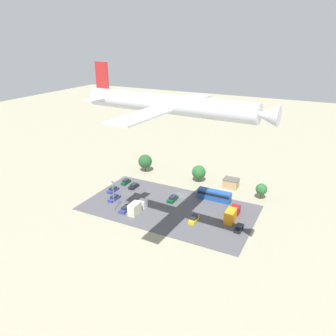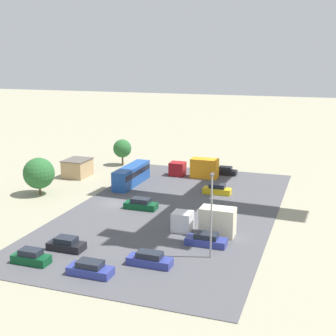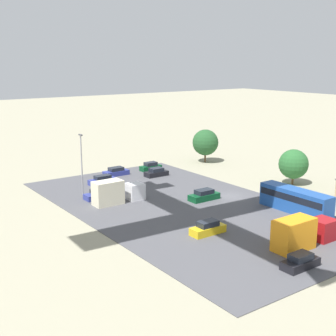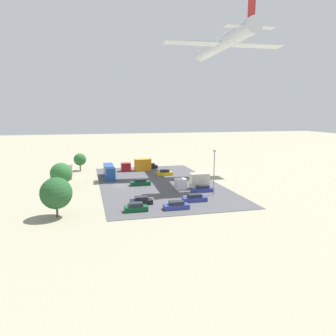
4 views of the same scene
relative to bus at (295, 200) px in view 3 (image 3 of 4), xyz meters
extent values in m
plane|color=gray|center=(10.67, 1.98, -1.81)|extent=(400.00, 400.00, 0.00)
cube|color=#4C4C51|center=(10.67, 11.15, -1.77)|extent=(51.49, 28.27, 0.08)
cube|color=#1E4C9E|center=(0.00, 0.00, -0.12)|extent=(10.86, 2.44, 3.21)
cube|color=black|center=(0.00, 0.00, 0.45)|extent=(10.42, 2.48, 0.90)
cube|color=gold|center=(0.64, 15.09, -1.27)|extent=(1.75, 4.45, 0.93)
cube|color=#1E232D|center=(0.64, 15.09, -0.46)|extent=(1.47, 2.49, 0.68)
cube|color=navy|center=(28.53, 14.44, -1.30)|extent=(1.76, 4.77, 0.86)
cube|color=#1E232D|center=(28.53, 14.44, -0.55)|extent=(1.48, 2.67, 0.63)
cube|color=black|center=(27.86, 4.01, -1.30)|extent=(1.98, 4.19, 0.86)
cube|color=#1E232D|center=(27.86, 4.01, -0.55)|extent=(1.66, 2.35, 0.63)
cube|color=#0C4723|center=(11.61, 6.47, -1.27)|extent=(1.97, 4.73, 0.91)
cube|color=#1E232D|center=(11.61, 6.47, -0.48)|extent=(1.66, 2.65, 0.67)
cube|color=black|center=(-11.95, 13.68, -1.29)|extent=(1.81, 4.20, 0.87)
cube|color=#1E232D|center=(-11.95, 13.68, -0.54)|extent=(1.52, 2.35, 0.64)
cube|color=navy|center=(21.34, 18.68, -1.31)|extent=(1.94, 4.78, 0.84)
cube|color=#1E232D|center=(21.34, 18.68, -0.59)|extent=(1.63, 2.68, 0.61)
cube|color=navy|center=(32.55, 9.60, -1.30)|extent=(1.91, 4.59, 0.85)
cube|color=#1E232D|center=(32.55, 9.60, -0.56)|extent=(1.60, 2.57, 0.63)
cube|color=#0C4723|center=(32.18, 2.35, -1.28)|extent=(1.72, 4.08, 0.91)
cube|color=#1E232D|center=(32.18, 2.35, -0.49)|extent=(1.44, 2.29, 0.66)
cube|color=maroon|center=(-8.48, 5.47, -0.51)|extent=(2.48, 2.70, 2.45)
cube|color=orange|center=(-8.48, 10.58, 0.02)|extent=(2.48, 4.81, 3.50)
cube|color=silver|center=(17.85, 14.69, -0.51)|extent=(2.33, 2.39, 2.44)
cube|color=beige|center=(17.85, 19.20, 0.01)|extent=(2.33, 4.25, 3.48)
cylinder|color=brown|center=(31.97, -10.85, -0.75)|extent=(0.36, 0.36, 2.13)
sphere|color=#235128|center=(31.97, -10.85, 2.29)|extent=(5.26, 5.26, 5.26)
cylinder|color=brown|center=(10.02, -11.53, -0.99)|extent=(0.36, 0.36, 1.64)
sphere|color=#28602D|center=(10.02, -11.53, 1.68)|extent=(4.94, 4.94, 4.94)
cylinder|color=gray|center=(24.53, 20.00, 2.86)|extent=(0.20, 0.20, 9.17)
cube|color=#4C4C51|center=(24.53, 20.00, 7.62)|extent=(0.90, 0.28, 0.20)
camera|label=1|loc=(-29.23, 90.06, 46.97)|focal=35.00mm
camera|label=2|loc=(70.82, 31.17, 19.76)|focal=50.00mm
camera|label=3|loc=(-39.51, 49.74, 18.59)|focal=50.00mm
camera|label=4|loc=(87.38, -5.75, 15.36)|focal=35.00mm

